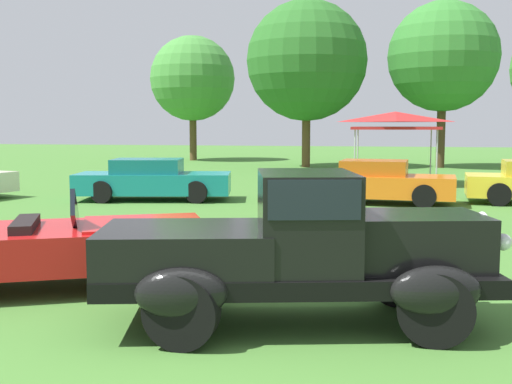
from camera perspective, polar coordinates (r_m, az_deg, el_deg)
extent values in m
plane|color=#42752D|center=(7.16, -1.54, -11.91)|extent=(120.00, 120.00, 0.00)
cube|color=black|center=(7.02, 3.58, -7.53)|extent=(4.45, 2.38, 0.20)
cube|color=black|center=(7.17, 13.74, -4.29)|extent=(1.77, 1.42, 0.60)
ellipsoid|color=silver|center=(7.43, 19.74, -4.27)|extent=(0.28, 0.54, 0.68)
cube|color=black|center=(6.91, 4.56, -2.51)|extent=(1.30, 1.57, 1.04)
cube|color=black|center=(6.87, 4.58, -0.03)|extent=(1.22, 1.58, 0.40)
cube|color=black|center=(6.94, -6.32, -5.17)|extent=(2.11, 1.79, 0.48)
ellipsoid|color=black|center=(7.95, 12.74, -6.06)|extent=(0.98, 0.56, 0.52)
ellipsoid|color=black|center=(6.60, 15.95, -8.63)|extent=(0.98, 0.56, 0.52)
ellipsoid|color=black|center=(7.71, -5.89, -6.31)|extent=(0.98, 0.56, 0.52)
ellipsoid|color=black|center=(6.31, -6.79, -9.12)|extent=(0.98, 0.56, 0.52)
sphere|color=silver|center=(7.84, 18.89, -3.13)|extent=(0.18, 0.18, 0.18)
sphere|color=silver|center=(7.04, 21.43, -4.24)|extent=(0.18, 0.18, 0.18)
cylinder|color=black|center=(7.99, 12.71, -7.32)|extent=(0.76, 0.24, 0.76)
cylinder|color=black|center=(6.65, 15.90, -10.14)|extent=(0.76, 0.24, 0.76)
cylinder|color=black|center=(7.75, -5.88, -7.61)|extent=(0.76, 0.24, 0.76)
cylinder|color=black|center=(6.36, -6.77, -10.69)|extent=(0.76, 0.24, 0.76)
cube|color=red|center=(9.01, -17.63, -4.70)|extent=(4.39, 3.26, 0.52)
cube|color=red|center=(8.96, -10.09, -3.26)|extent=(2.09, 2.00, 0.20)
cube|color=black|center=(8.92, -16.06, -2.02)|extent=(0.58, 1.16, 0.82)
cube|color=black|center=(9.00, -20.14, -3.24)|extent=(0.76, 1.21, 0.28)
cube|color=silver|center=(9.15, -4.22, -6.11)|extent=(0.79, 1.54, 0.12)
cylinder|color=black|center=(9.81, -9.70, -5.06)|extent=(0.66, 0.20, 0.66)
cylinder|color=black|center=(8.30, -8.96, -7.09)|extent=(0.66, 0.20, 0.66)
cube|color=teal|center=(18.84, -9.23, 0.79)|extent=(4.72, 2.50, 0.60)
cube|color=#146A6E|center=(18.83, -9.79, 2.30)|extent=(2.21, 1.79, 0.44)
cylinder|color=black|center=(17.92, -5.38, -0.01)|extent=(0.64, 0.22, 0.64)
cylinder|color=black|center=(18.38, -13.76, 0.00)|extent=(0.64, 0.22, 0.64)
cube|color=orange|center=(18.18, 11.13, 0.56)|extent=(4.24, 2.03, 0.60)
cube|color=#BB5914|center=(18.16, 10.65, 2.15)|extent=(1.93, 1.60, 0.44)
cylinder|color=black|center=(17.36, 14.94, -0.38)|extent=(0.64, 0.22, 0.64)
cylinder|color=black|center=(17.59, 6.89, -0.14)|extent=(0.64, 0.22, 0.64)
cylinder|color=black|center=(18.47, 21.11, -0.21)|extent=(0.64, 0.22, 0.64)
cylinder|color=#B7B7BC|center=(25.63, 15.52, 3.20)|extent=(0.05, 0.05, 2.05)
cylinder|color=#B7B7BC|center=(22.81, 16.04, 2.86)|extent=(0.05, 0.05, 2.05)
cylinder|color=#B7B7BC|center=(25.57, 9.18, 3.34)|extent=(0.05, 0.05, 2.05)
cylinder|color=#B7B7BC|center=(22.75, 8.91, 3.02)|extent=(0.05, 0.05, 2.05)
cube|color=red|center=(24.12, 12.47, 5.67)|extent=(3.14, 3.14, 0.10)
pyramid|color=red|center=(24.12, 12.49, 6.67)|extent=(3.08, 3.08, 0.38)
cylinder|color=brown|center=(39.89, -5.72, 5.49)|extent=(0.44, 0.44, 3.65)
sphere|color=#428938|center=(39.99, -5.77, 10.18)|extent=(5.26, 5.26, 5.26)
cylinder|color=brown|center=(33.38, 4.56, 5.54)|extent=(0.44, 0.44, 3.82)
sphere|color=#286623|center=(33.55, 4.61, 11.76)|extent=(6.26, 6.26, 6.26)
cylinder|color=#47331E|center=(34.19, 16.39, 5.61)|extent=(0.44, 0.44, 4.16)
sphere|color=#337A2D|center=(34.37, 16.58, 11.67)|extent=(5.63, 5.63, 5.63)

